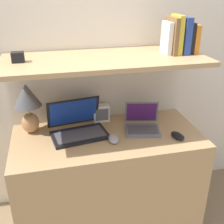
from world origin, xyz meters
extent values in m
cube|color=silver|center=(0.00, 0.67, 1.20)|extent=(6.00, 0.05, 2.40)
cube|color=tan|center=(0.00, 0.30, 0.36)|extent=(1.28, 0.61, 0.73)
cube|color=silver|center=(0.00, 0.63, 0.61)|extent=(1.28, 0.04, 1.22)
cube|color=tan|center=(0.00, 0.37, 1.24)|extent=(1.28, 0.54, 0.03)
ellipsoid|color=#B27A4C|center=(-0.51, 0.47, 0.80)|extent=(0.12, 0.12, 0.14)
cylinder|color=tan|center=(-0.51, 0.47, 0.90)|extent=(0.02, 0.02, 0.06)
cone|color=#4C4C51|center=(-0.51, 0.47, 1.00)|extent=(0.18, 0.18, 0.15)
cube|color=black|center=(-0.19, 0.33, 0.74)|extent=(0.40, 0.28, 0.02)
cube|color=#47474C|center=(-0.19, 0.32, 0.75)|extent=(0.34, 0.20, 0.00)
cube|color=black|center=(-0.21, 0.47, 0.85)|extent=(0.37, 0.12, 0.21)
cube|color=navy|center=(-0.21, 0.47, 0.85)|extent=(0.34, 0.10, 0.18)
cube|color=slate|center=(0.25, 0.30, 0.74)|extent=(0.27, 0.23, 0.02)
cube|color=#47474C|center=(0.24, 0.29, 0.75)|extent=(0.23, 0.17, 0.00)
cube|color=slate|center=(0.27, 0.41, 0.83)|extent=(0.24, 0.10, 0.16)
cube|color=#4C1E60|center=(0.27, 0.40, 0.83)|extent=(0.22, 0.08, 0.14)
ellipsoid|color=#99999E|center=(0.02, 0.22, 0.75)|extent=(0.08, 0.13, 0.04)
ellipsoid|color=black|center=(0.45, 0.16, 0.75)|extent=(0.09, 0.13, 0.04)
cube|color=white|center=(0.00, 0.53, 0.79)|extent=(0.12, 0.06, 0.13)
cube|color=#59595B|center=(0.00, 0.50, 0.79)|extent=(0.10, 0.00, 0.09)
cube|color=orange|center=(0.59, 0.37, 1.34)|extent=(0.03, 0.13, 0.18)
cube|color=black|center=(0.56, 0.37, 1.35)|extent=(0.03, 0.14, 0.20)
cube|color=#284293|center=(0.52, 0.37, 1.37)|extent=(0.04, 0.17, 0.23)
cube|color=gold|center=(0.47, 0.37, 1.37)|extent=(0.03, 0.15, 0.24)
cube|color=brown|center=(0.44, 0.37, 1.37)|extent=(0.03, 0.17, 0.23)
cube|color=silver|center=(0.41, 0.37, 1.35)|extent=(0.03, 0.13, 0.20)
cube|color=black|center=(-0.52, 0.37, 1.28)|extent=(0.07, 0.06, 0.06)
camera|label=1|loc=(-0.35, -1.33, 1.68)|focal=45.00mm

